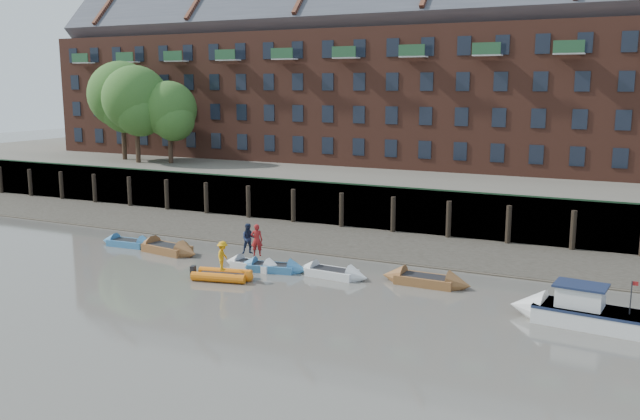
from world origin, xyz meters
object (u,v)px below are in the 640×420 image
Objects in this scene: rowboat_1 at (128,243)px; rib_tender at (224,275)px; person_rib_crew at (223,256)px; rowboat_4 at (272,267)px; rowboat_2 at (167,249)px; motor_launch at (566,309)px; person_rower_b at (249,239)px; rowboat_3 at (254,265)px; person_rower_a at (257,240)px; rowboat_5 at (332,273)px; rowboat_6 at (426,280)px.

rowboat_1 is 1.24× the size of rib_tender.
rowboat_4 is at bearing -44.35° from person_rib_crew.
rowboat_1 is at bearing -176.61° from rowboat_2.
rowboat_4 is 15.92m from motor_launch.
motor_launch is (17.31, 1.12, 0.34)m from rib_tender.
rowboat_4 is at bearing -45.25° from person_rower_b.
rowboat_4 reaches higher than rowboat_3.
rib_tender is at bearing -24.21° from rowboat_1.
rib_tender is (-1.47, -2.60, 0.04)m from rowboat_4.
person_rower_a is (-16.84, 1.52, 1.11)m from motor_launch.
person_rib_crew is at bearing -124.60° from person_rower_b.
person_rower_a is at bearing 2.32° from rowboat_2.
person_rower_b is at bearing 156.35° from rowboat_3.
person_rower_b is at bearing 161.66° from rowboat_4.
person_rower_a reaches higher than person_rower_b.
rowboat_1 is 2.28× the size of person_rower_a.
rowboat_4 is 1.79m from person_rower_a.
rib_tender is 1.09m from person_rib_crew.
person_rib_crew is (0.16, -2.89, -0.33)m from person_rower_b.
rowboat_1 is 0.98× the size of rowboat_4.
rowboat_2 is at bearing -27.71° from person_rower_a.
person_rower_b is (-17.49, 1.69, 1.07)m from motor_launch.
motor_launch reaches higher than rowboat_3.
rowboat_4 is 0.97× the size of rowboat_5.
rowboat_1 is 0.87× the size of rowboat_6.
rowboat_1 is 10.60m from person_rower_a.
motor_launch reaches higher than rowboat_1.
person_rower_a is at bearing 0.05° from motor_launch.
motor_launch is (23.89, -2.29, 0.34)m from rowboat_2.
rowboat_2 is at bearing 177.75° from rowboat_3.
rowboat_3 is (10.24, -1.14, -0.01)m from rowboat_1.
person_rower_b is (-0.45, 0.24, 1.46)m from rowboat_3.
rowboat_6 reaches higher than rowboat_5.
person_rib_crew is (6.57, -3.49, 1.08)m from rowboat_2.
rowboat_2 is at bearing -178.09° from rowboat_5.
rowboat_6 is (5.07, 0.79, 0.03)m from rowboat_5.
rowboat_2 is 1.51× the size of rib_tender.
rowboat_1 is 27.41m from motor_launch.
person_rib_crew is at bearing -144.16° from rowboat_5.
motor_launch is at bearing 3.07° from rowboat_2.
motor_launch reaches higher than rib_tender.
motor_launch reaches higher than rowboat_5.
person_rib_crew reaches higher than rib_tender.
rib_tender is 1.84× the size of person_rower_a.
rowboat_5 is at bearing -35.05° from person_rower_b.
rowboat_6 is at bearing -15.43° from motor_launch.
rib_tender is 2.10× the size of person_rib_crew.
rowboat_3 reaches higher than rib_tender.
rowboat_6 is 0.84× the size of motor_launch.
person_rower_a is at bearing -9.65° from rowboat_1.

